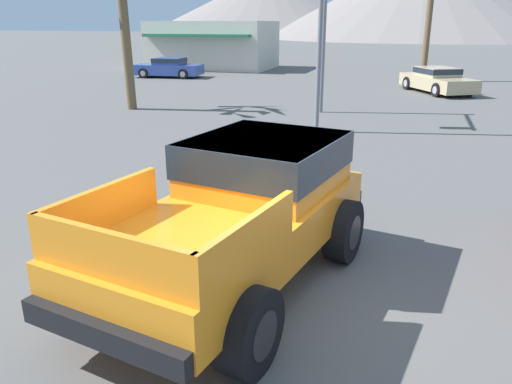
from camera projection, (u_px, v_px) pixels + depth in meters
The scene contains 5 objects.
ground_plane at pixel (267, 291), 6.44m from camera, with size 320.00×320.00×0.00m, color #5B5956.
orange_pickup_truck at pixel (245, 204), 6.51m from camera, with size 3.02×5.03×1.80m.
parked_car_tan at pixel (437, 80), 24.24m from camera, with size 3.69×4.74×1.20m.
parked_car_blue at pixel (169, 67), 30.94m from camera, with size 4.28×2.29×1.19m.
storefront_building at pixel (213, 45), 36.74m from camera, with size 8.56×6.47×3.33m.
Camera 1 is at (1.53, -5.47, 3.29)m, focal length 35.00 mm.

